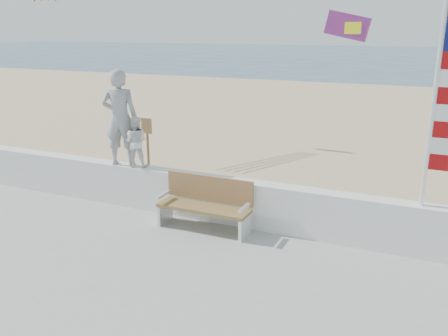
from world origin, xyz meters
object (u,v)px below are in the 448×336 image
(bench, at_px, (206,203))
(flag, at_px, (445,89))
(adult, at_px, (120,118))
(child, at_px, (136,142))

(bench, height_order, flag, flag)
(adult, height_order, flag, flag)
(flag, bearing_deg, adult, 180.00)
(bench, distance_m, flag, 4.54)
(adult, relative_size, child, 1.89)
(child, distance_m, flag, 5.90)
(flag, bearing_deg, child, 180.00)
(bench, bearing_deg, flag, 6.66)
(bench, xyz_separation_m, flag, (3.89, 0.45, 2.30))
(bench, relative_size, flag, 0.51)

